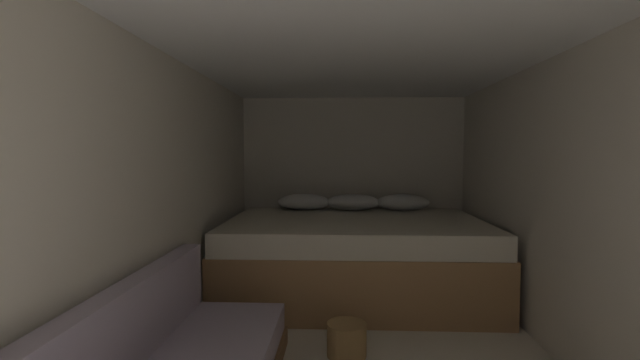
{
  "coord_description": "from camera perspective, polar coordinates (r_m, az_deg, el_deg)",
  "views": [
    {
      "loc": [
        -0.15,
        -0.41,
        1.36
      ],
      "look_at": [
        -0.28,
        2.59,
        1.18
      ],
      "focal_mm": 24.45,
      "sensor_mm": 36.0,
      "label": 1
    }
  ],
  "objects": [
    {
      "name": "wall_back",
      "position": [
        5.15,
        4.25,
        -0.54
      ],
      "size": [
        2.66,
        0.05,
        2.02
      ],
      "primitive_type": "cube",
      "color": "beige",
      "rests_on": "ground"
    },
    {
      "name": "wall_right",
      "position": [
        2.82,
        33.67,
        -4.34
      ],
      "size": [
        0.05,
        5.42,
        2.02
      ],
      "primitive_type": "cube",
      "color": "beige",
      "rests_on": "ground"
    },
    {
      "name": "bed",
      "position": [
        4.32,
        4.57,
        -9.71
      ],
      "size": [
        2.44,
        1.75,
        0.92
      ],
      "color": "#9E7247",
      "rests_on": "ground"
    },
    {
      "name": "wicker_basket",
      "position": [
        3.13,
        3.51,
        -20.11
      ],
      "size": [
        0.27,
        0.27,
        0.22
      ],
      "color": "olive",
      "rests_on": "ground"
    },
    {
      "name": "ceiling_slab",
      "position": [
        2.49,
        6.27,
        19.21
      ],
      "size": [
        2.66,
        5.42,
        0.05
      ],
      "primitive_type": "cube",
      "color": "white",
      "rests_on": "wall_left"
    },
    {
      "name": "wall_left",
      "position": [
        2.68,
        -23.04,
        -4.42
      ],
      "size": [
        0.05,
        5.42,
        2.02
      ],
      "primitive_type": "cube",
      "color": "beige",
      "rests_on": "ground"
    }
  ]
}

